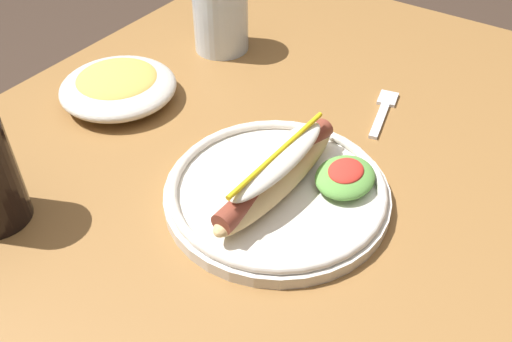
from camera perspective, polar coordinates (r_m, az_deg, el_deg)
dining_table at (r=0.80m, az=0.22°, el=-5.49°), size 1.12×0.83×0.74m
hot_dog_plate at (r=0.66m, az=2.53°, el=-1.49°), size 0.27×0.27×0.08m
fork at (r=0.84m, az=12.84°, el=6.09°), size 0.12×0.05×0.00m
water_cup at (r=0.95m, az=-3.63°, el=15.70°), size 0.09×0.09×0.12m
side_bowl at (r=0.85m, az=-13.86°, el=8.41°), size 0.17×0.17×0.05m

